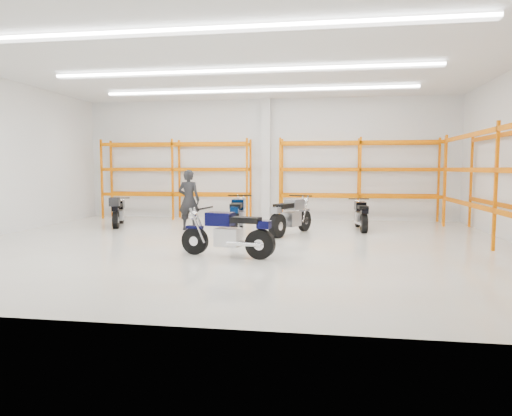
# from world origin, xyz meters

# --- Properties ---
(ground) EXTENTS (14.00, 14.00, 0.00)m
(ground) POSITION_xyz_m (0.00, 0.00, 0.00)
(ground) COLOR beige
(ground) RESTS_ON ground
(room_shell) EXTENTS (14.02, 12.02, 4.51)m
(room_shell) POSITION_xyz_m (0.00, 0.03, 3.28)
(room_shell) COLOR white
(room_shell) RESTS_ON ground
(motorcycle_main) EXTENTS (2.15, 0.82, 1.06)m
(motorcycle_main) POSITION_xyz_m (0.20, -1.64, 0.50)
(motorcycle_main) COLOR black
(motorcycle_main) RESTS_ON ground
(motorcycle_back_a) EXTENTS (0.89, 1.92, 1.01)m
(motorcycle_back_a) POSITION_xyz_m (-4.51, 2.82, 0.48)
(motorcycle_back_a) COLOR black
(motorcycle_back_a) RESTS_ON ground
(motorcycle_back_b) EXTENTS (0.74, 2.23, 1.10)m
(motorcycle_back_b) POSITION_xyz_m (-0.36, 2.01, 0.51)
(motorcycle_back_b) COLOR black
(motorcycle_back_b) RESTS_ON ground
(motorcycle_back_c) EXTENTS (1.14, 2.13, 1.12)m
(motorcycle_back_c) POSITION_xyz_m (1.20, 1.86, 0.52)
(motorcycle_back_c) COLOR black
(motorcycle_back_c) RESTS_ON ground
(motorcycle_back_d) EXTENTS (0.65, 1.95, 0.96)m
(motorcycle_back_d) POSITION_xyz_m (3.31, 3.12, 0.45)
(motorcycle_back_d) COLOR black
(motorcycle_back_d) RESTS_ON ground
(standing_man) EXTENTS (0.71, 0.49, 1.88)m
(standing_man) POSITION_xyz_m (-1.97, 2.41, 0.94)
(standing_man) COLOR black
(standing_man) RESTS_ON ground
(structural_column) EXTENTS (0.32, 0.32, 4.50)m
(structural_column) POSITION_xyz_m (0.00, 5.82, 2.25)
(structural_column) COLOR white
(structural_column) RESTS_ON ground
(pallet_racking_back_left) EXTENTS (5.67, 0.87, 3.00)m
(pallet_racking_back_left) POSITION_xyz_m (-3.40, 5.48, 1.79)
(pallet_racking_back_left) COLOR #DB5500
(pallet_racking_back_left) RESTS_ON ground
(pallet_racking_back_right) EXTENTS (5.67, 0.87, 3.00)m
(pallet_racking_back_right) POSITION_xyz_m (3.40, 5.48, 1.79)
(pallet_racking_back_right) COLOR #DB5500
(pallet_racking_back_right) RESTS_ON ground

